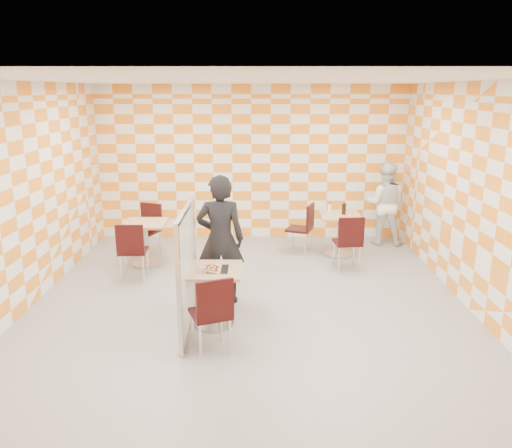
{
  "coord_description": "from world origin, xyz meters",
  "views": [
    {
      "loc": [
        0.12,
        -6.24,
        2.88
      ],
      "look_at": [
        0.1,
        0.2,
        1.15
      ],
      "focal_mm": 35.0,
      "sensor_mm": 36.0,
      "label": 1
    }
  ],
  "objects_px": {
    "partition": "(187,270)",
    "sport_bottle": "(329,208)",
    "chair_main_front": "(213,309)",
    "man_dark": "(220,239)",
    "man_white": "(385,204)",
    "chair_second_front": "(349,239)",
    "soda_bottle": "(344,209)",
    "second_table": "(340,228)",
    "chair_empty_near": "(132,247)",
    "main_table": "(213,287)",
    "empty_table": "(146,236)",
    "chair_empty_far": "(149,225)",
    "chair_second_side": "(304,225)"
  },
  "relations": [
    {
      "from": "man_white",
      "to": "man_dark",
      "type": "bearing_deg",
      "value": 57.93
    },
    {
      "from": "chair_empty_far",
      "to": "man_dark",
      "type": "height_order",
      "value": "man_dark"
    },
    {
      "from": "second_table",
      "to": "partition",
      "type": "bearing_deg",
      "value": -128.35
    },
    {
      "from": "chair_main_front",
      "to": "chair_empty_far",
      "type": "xyz_separation_m",
      "value": [
        -1.46,
        3.55,
        0.0
      ]
    },
    {
      "from": "man_white",
      "to": "chair_empty_near",
      "type": "bearing_deg",
      "value": 39.06
    },
    {
      "from": "chair_empty_near",
      "to": "chair_second_side",
      "type": "bearing_deg",
      "value": 25.44
    },
    {
      "from": "partition",
      "to": "man_white",
      "type": "bearing_deg",
      "value": 48.08
    },
    {
      "from": "chair_main_front",
      "to": "partition",
      "type": "xyz_separation_m",
      "value": [
        -0.35,
        0.58,
        0.25
      ]
    },
    {
      "from": "main_table",
      "to": "chair_empty_near",
      "type": "distance_m",
      "value": 2.08
    },
    {
      "from": "man_dark",
      "to": "chair_second_front",
      "type": "bearing_deg",
      "value": -148.34
    },
    {
      "from": "man_white",
      "to": "soda_bottle",
      "type": "bearing_deg",
      "value": 52.94
    },
    {
      "from": "main_table",
      "to": "empty_table",
      "type": "relative_size",
      "value": 1.0
    },
    {
      "from": "chair_main_front",
      "to": "chair_empty_near",
      "type": "bearing_deg",
      "value": 122.51
    },
    {
      "from": "chair_empty_near",
      "to": "man_white",
      "type": "height_order",
      "value": "man_white"
    },
    {
      "from": "chair_empty_near",
      "to": "sport_bottle",
      "type": "distance_m",
      "value": 3.53
    },
    {
      "from": "man_dark",
      "to": "man_white",
      "type": "xyz_separation_m",
      "value": [
        2.94,
        2.75,
        -0.11
      ]
    },
    {
      "from": "main_table",
      "to": "chair_second_front",
      "type": "xyz_separation_m",
      "value": [
        2.04,
        1.99,
        0.04
      ]
    },
    {
      "from": "main_table",
      "to": "second_table",
      "type": "xyz_separation_m",
      "value": [
        2.02,
        2.78,
        0.0
      ]
    },
    {
      "from": "empty_table",
      "to": "man_dark",
      "type": "xyz_separation_m",
      "value": [
        1.37,
        -1.5,
        0.39
      ]
    },
    {
      "from": "chair_second_side",
      "to": "chair_empty_far",
      "type": "bearing_deg",
      "value": -179.24
    },
    {
      "from": "second_table",
      "to": "chair_empty_near",
      "type": "relative_size",
      "value": 0.81
    },
    {
      "from": "main_table",
      "to": "man_white",
      "type": "distance_m",
      "value": 4.61
    },
    {
      "from": "chair_second_front",
      "to": "soda_bottle",
      "type": "bearing_deg",
      "value": 87.26
    },
    {
      "from": "chair_second_front",
      "to": "man_white",
      "type": "xyz_separation_m",
      "value": [
        0.94,
        1.51,
        0.25
      ]
    },
    {
      "from": "empty_table",
      "to": "chair_empty_far",
      "type": "bearing_deg",
      "value": 96.77
    },
    {
      "from": "second_table",
      "to": "partition",
      "type": "height_order",
      "value": "partition"
    },
    {
      "from": "second_table",
      "to": "chair_empty_far",
      "type": "xyz_separation_m",
      "value": [
        -3.42,
        0.05,
        0.04
      ]
    },
    {
      "from": "chair_main_front",
      "to": "chair_second_side",
      "type": "distance_m",
      "value": 3.83
    },
    {
      "from": "empty_table",
      "to": "chair_empty_far",
      "type": "xyz_separation_m",
      "value": [
        -0.07,
        0.57,
        0.04
      ]
    },
    {
      "from": "partition",
      "to": "sport_bottle",
      "type": "relative_size",
      "value": 7.75
    },
    {
      "from": "chair_second_front",
      "to": "chair_second_side",
      "type": "bearing_deg",
      "value": 126.67
    },
    {
      "from": "second_table",
      "to": "chair_empty_far",
      "type": "height_order",
      "value": "chair_empty_far"
    },
    {
      "from": "man_dark",
      "to": "man_white",
      "type": "bearing_deg",
      "value": -136.99
    },
    {
      "from": "second_table",
      "to": "chair_second_side",
      "type": "height_order",
      "value": "chair_second_side"
    },
    {
      "from": "second_table",
      "to": "sport_bottle",
      "type": "relative_size",
      "value": 3.75
    },
    {
      "from": "second_table",
      "to": "chair_second_front",
      "type": "bearing_deg",
      "value": -88.26
    },
    {
      "from": "chair_main_front",
      "to": "chair_empty_near",
      "type": "relative_size",
      "value": 1.0
    },
    {
      "from": "chair_second_front",
      "to": "chair_main_front",
      "type": "bearing_deg",
      "value": -126.19
    },
    {
      "from": "chair_empty_far",
      "to": "partition",
      "type": "xyz_separation_m",
      "value": [
        1.1,
        -2.98,
        0.25
      ]
    },
    {
      "from": "partition",
      "to": "man_white",
      "type": "xyz_separation_m",
      "value": [
        3.28,
        3.65,
        -0.0
      ]
    },
    {
      "from": "chair_second_side",
      "to": "man_dark",
      "type": "bearing_deg",
      "value": -122.69
    },
    {
      "from": "empty_table",
      "to": "sport_bottle",
      "type": "bearing_deg",
      "value": 11.84
    },
    {
      "from": "chair_second_front",
      "to": "chair_empty_near",
      "type": "xyz_separation_m",
      "value": [
        -3.43,
        -0.45,
        0.0
      ]
    },
    {
      "from": "partition",
      "to": "sport_bottle",
      "type": "xyz_separation_m",
      "value": [
        2.14,
        3.07,
        0.05
      ]
    },
    {
      "from": "chair_empty_far",
      "to": "soda_bottle",
      "type": "distance_m",
      "value": 3.5
    },
    {
      "from": "second_table",
      "to": "chair_empty_far",
      "type": "bearing_deg",
      "value": 179.19
    },
    {
      "from": "partition",
      "to": "sport_bottle",
      "type": "bearing_deg",
      "value": 55.13
    },
    {
      "from": "chair_second_front",
      "to": "chair_empty_far",
      "type": "xyz_separation_m",
      "value": [
        -3.44,
        0.83,
        0.0
      ]
    },
    {
      "from": "chair_empty_far",
      "to": "partition",
      "type": "relative_size",
      "value": 0.6
    },
    {
      "from": "main_table",
      "to": "partition",
      "type": "distance_m",
      "value": 0.44
    }
  ]
}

